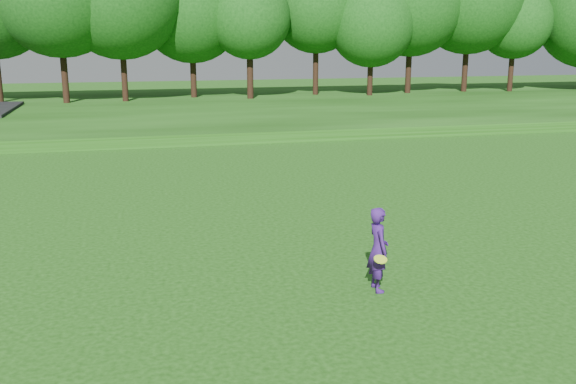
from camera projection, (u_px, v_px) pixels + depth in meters
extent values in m
plane|color=#16400C|center=(341.00, 278.00, 14.54)|extent=(140.00, 140.00, 0.00)
cube|color=#16400C|center=(193.00, 109.00, 46.57)|extent=(130.00, 30.00, 0.60)
cube|color=gray|center=(220.00, 142.00, 33.41)|extent=(130.00, 1.60, 0.04)
imported|color=#3F1973|center=(378.00, 249.00, 13.67)|extent=(0.46, 0.68, 1.84)
cylinder|color=#D2FF28|center=(380.00, 259.00, 13.21)|extent=(0.28, 0.27, 0.12)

